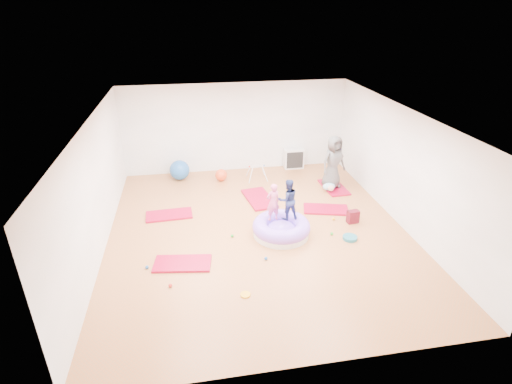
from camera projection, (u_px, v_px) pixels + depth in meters
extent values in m
cube|color=#A86E3F|center=(258.00, 231.00, 9.58)|extent=(7.00, 8.00, 0.01)
cube|color=white|center=(258.00, 117.00, 8.37)|extent=(7.00, 8.00, 0.01)
cube|color=white|center=(236.00, 128.00, 12.53)|extent=(7.00, 0.01, 2.80)
cube|color=white|center=(310.00, 293.00, 5.42)|extent=(7.00, 0.01, 2.80)
cube|color=white|center=(96.00, 189.00, 8.44)|extent=(0.01, 8.00, 2.80)
cube|color=white|center=(402.00, 168.00, 9.52)|extent=(0.01, 8.00, 2.80)
cube|color=#A60023|center=(182.00, 263.00, 8.36)|extent=(1.26, 0.76, 0.05)
cube|color=#A60023|center=(169.00, 215.00, 10.26)|extent=(1.19, 0.64, 0.05)
cube|color=#A60023|center=(259.00, 199.00, 11.10)|extent=(0.86, 1.41, 0.06)
cube|color=#A60023|center=(326.00, 209.00, 10.54)|extent=(1.27, 0.86, 0.05)
cube|color=#A60023|center=(334.00, 187.00, 11.79)|extent=(0.64, 1.20, 0.05)
cylinder|color=white|center=(281.00, 232.00, 9.42)|extent=(1.32, 1.32, 0.15)
torus|color=#9462F4|center=(281.00, 226.00, 9.36)|extent=(1.36, 1.36, 0.36)
ellipsoid|color=#9462F4|center=(281.00, 230.00, 9.39)|extent=(0.73, 0.73, 0.33)
imported|color=#DD5D92|center=(273.00, 200.00, 9.17)|extent=(0.38, 0.30, 0.92)
imported|color=navy|center=(288.00, 198.00, 9.21)|extent=(0.54, 0.45, 1.00)
imported|color=#4F4F4F|center=(333.00, 162.00, 11.45)|extent=(0.87, 0.71, 1.55)
ellipsoid|color=#9ACAE3|center=(329.00, 187.00, 11.51)|extent=(0.37, 0.24, 0.21)
sphere|color=#E9AF99|center=(331.00, 188.00, 11.35)|extent=(0.17, 0.17, 0.17)
sphere|color=#FFB114|center=(334.00, 219.00, 10.04)|extent=(0.07, 0.07, 0.07)
sphere|color=red|center=(170.00, 286.00, 7.69)|extent=(0.07, 0.07, 0.07)
sphere|color=green|center=(332.00, 234.00, 9.40)|extent=(0.07, 0.07, 0.07)
sphere|color=#1F58A8|center=(147.00, 267.00, 8.22)|extent=(0.07, 0.07, 0.07)
sphere|color=green|center=(232.00, 236.00, 9.32)|extent=(0.07, 0.07, 0.07)
sphere|color=#1F58A8|center=(266.00, 258.00, 8.50)|extent=(0.07, 0.07, 0.07)
sphere|color=#1F58A8|center=(180.00, 170.00, 12.25)|extent=(0.61, 0.61, 0.61)
sphere|color=#E84A21|center=(221.00, 175.00, 12.22)|extent=(0.36, 0.36, 0.36)
cylinder|color=silver|center=(251.00, 175.00, 12.03)|extent=(0.17, 0.18, 0.47)
cylinder|color=silver|center=(249.00, 170.00, 12.38)|extent=(0.17, 0.18, 0.47)
cylinder|color=silver|center=(265.00, 174.00, 12.10)|extent=(0.17, 0.18, 0.47)
cylinder|color=silver|center=(263.00, 169.00, 12.45)|extent=(0.17, 0.18, 0.47)
cylinder|color=silver|center=(257.00, 166.00, 12.15)|extent=(0.45, 0.03, 0.03)
sphere|color=red|center=(249.00, 167.00, 12.12)|extent=(0.05, 0.05, 0.05)
sphere|color=#1F58A8|center=(264.00, 166.00, 12.19)|extent=(0.05, 0.05, 0.05)
cube|color=silver|center=(294.00, 159.00, 13.11)|extent=(0.64, 0.31, 0.64)
cube|color=black|center=(295.00, 160.00, 12.98)|extent=(0.55, 0.02, 0.55)
cube|color=silver|center=(294.00, 159.00, 13.07)|extent=(0.02, 0.22, 0.56)
cube|color=silver|center=(294.00, 159.00, 13.07)|extent=(0.56, 0.22, 0.02)
cylinder|color=#226C7E|center=(350.00, 238.00, 9.24)|extent=(0.34, 0.34, 0.07)
cube|color=#A11731|center=(353.00, 217.00, 9.89)|extent=(0.30, 0.21, 0.33)
cylinder|color=#FFB114|center=(245.00, 295.00, 7.48)|extent=(0.19, 0.19, 0.03)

